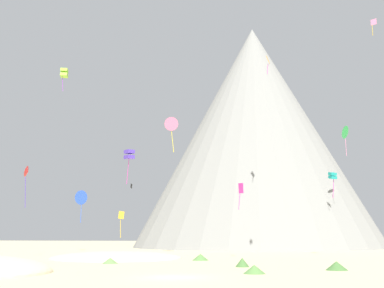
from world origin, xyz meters
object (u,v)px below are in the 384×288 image
object	(u,v)px
bush_far_right	(254,269)
kite_rainbow_mid	(171,124)
bush_mid_center	(200,257)
kite_blue_low	(81,198)
bush_scatter_east	(242,262)
kite_black_low	(131,186)
kite_lime_high	(64,73)
kite_indigo_mid	(129,155)
bush_ridge_crest	(110,261)
bush_near_left	(337,266)
kite_green_mid	(344,132)
kite_red_low	(27,172)
rock_massif	(250,139)
kite_teal_low	(333,176)
kite_pink_high	(373,23)
kite_gold_low	(121,218)
kite_magenta_low	(241,190)
kite_orange_high	(268,61)

from	to	relation	value
bush_far_right	kite_rainbow_mid	bearing A→B (deg)	111.40
bush_mid_center	bush_far_right	size ratio (longest dim) A/B	1.11
kite_rainbow_mid	kite_blue_low	bearing A→B (deg)	-3.47
bush_scatter_east	kite_black_low	distance (m)	53.96
bush_far_right	kite_lime_high	distance (m)	52.66
kite_indigo_mid	kite_blue_low	world-z (taller)	kite_indigo_mid
bush_ridge_crest	bush_near_left	size ratio (longest dim) A/B	0.88
kite_indigo_mid	kite_green_mid	size ratio (longest dim) A/B	0.86
kite_red_low	kite_green_mid	xyz separation A→B (m)	(49.40, 31.79, 11.00)
rock_massif	kite_green_mid	world-z (taller)	rock_massif
bush_ridge_crest	kite_rainbow_mid	world-z (taller)	kite_rainbow_mid
rock_massif	kite_teal_low	size ratio (longest dim) A/B	18.33
kite_pink_high	kite_blue_low	distance (m)	55.49
kite_rainbow_mid	kite_gold_low	bearing A→B (deg)	16.60
kite_magenta_low	kite_gold_low	bearing A→B (deg)	78.61
rock_massif	kite_teal_low	bearing A→B (deg)	-73.10
kite_red_low	kite_gold_low	bearing A→B (deg)	-65.39
kite_gold_low	kite_red_low	world-z (taller)	kite_red_low
kite_gold_low	kite_blue_low	distance (m)	8.10
kite_orange_high	kite_blue_low	distance (m)	40.84
kite_green_mid	kite_blue_low	xyz separation A→B (m)	(-45.04, -22.08, -13.98)
bush_mid_center	kite_rainbow_mid	world-z (taller)	kite_rainbow_mid
kite_gold_low	kite_green_mid	world-z (taller)	kite_green_mid
kite_pink_high	bush_near_left	bearing A→B (deg)	146.23
kite_rainbow_mid	kite_blue_low	xyz separation A→B (m)	(-14.20, -2.71, -12.26)
bush_near_left	kite_indigo_mid	world-z (taller)	kite_indigo_mid
kite_orange_high	kite_pink_high	bearing A→B (deg)	125.37
kite_lime_high	kite_orange_high	size ratio (longest dim) A/B	1.08
kite_gold_low	kite_green_mid	distance (m)	47.75
kite_pink_high	kite_black_low	bearing A→B (deg)	56.10
bush_near_left	kite_green_mid	xyz separation A→B (m)	(9.51, 50.71, 22.51)
kite_black_low	kite_magenta_low	distance (m)	36.81
bush_ridge_crest	kite_red_low	distance (m)	24.06
rock_massif	kite_teal_low	xyz separation A→B (m)	(14.16, -46.61, -15.61)
kite_red_low	kite_blue_low	bearing A→B (deg)	-35.03
rock_massif	bush_ridge_crest	bearing A→B (deg)	-100.28
kite_green_mid	kite_blue_low	bearing A→B (deg)	-30.37
kite_rainbow_mid	kite_green_mid	distance (m)	36.46
kite_green_mid	kite_indigo_mid	bearing A→B (deg)	-19.82
bush_near_left	kite_green_mid	world-z (taller)	kite_green_mid
rock_massif	kite_indigo_mid	bearing A→B (deg)	-106.86
bush_ridge_crest	kite_rainbow_mid	xyz separation A→B (m)	(1.59, 24.95, 20.86)
bush_near_left	kite_magenta_low	bearing A→B (deg)	113.80
bush_near_left	kite_teal_low	distance (m)	33.83
kite_rainbow_mid	kite_blue_low	distance (m)	18.95
kite_gold_low	kite_red_low	bearing A→B (deg)	-145.39
kite_black_low	kite_lime_high	bearing A→B (deg)	-141.62
bush_mid_center	bush_scatter_east	size ratio (longest dim) A/B	1.45
kite_lime_high	bush_near_left	bearing A→B (deg)	132.84
kite_gold_low	kite_indigo_mid	world-z (taller)	kite_indigo_mid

